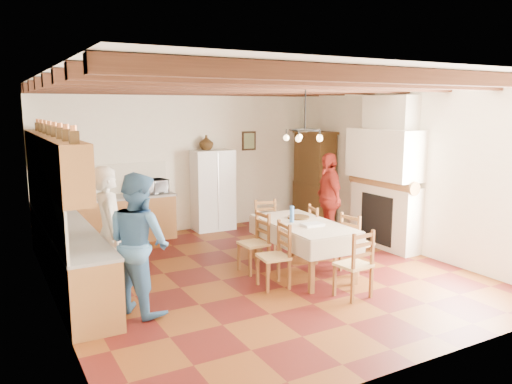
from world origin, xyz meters
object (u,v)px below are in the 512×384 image
(dining_table, at_px, (303,228))
(person_woman_red, at_px, (328,199))
(chair_left_near, at_px, (273,255))
(chair_end_far, at_px, (268,228))
(chair_left_far, at_px, (254,242))
(chair_end_near, at_px, (353,263))
(refrigerator, at_px, (211,190))
(chair_right_far, at_px, (322,233))
(hutch, at_px, (314,178))
(microwave, at_px, (154,186))
(chair_right_near, at_px, (357,242))
(person_man, at_px, (110,232))
(person_woman_blue, at_px, (139,243))

(dining_table, relative_size, person_woman_red, 1.07)
(chair_left_near, bearing_deg, chair_end_far, 158.35)
(dining_table, bearing_deg, chair_left_far, 148.31)
(chair_left_near, relative_size, chair_end_near, 1.00)
(refrigerator, relative_size, person_woman_red, 0.97)
(chair_left_far, relative_size, chair_right_far, 1.00)
(dining_table, bearing_deg, hutch, 51.53)
(chair_end_far, bearing_deg, chair_right_far, -38.08)
(refrigerator, xyz_separation_m, microwave, (-1.29, -0.13, 0.18))
(chair_left_far, xyz_separation_m, chair_right_near, (1.43, -0.79, 0.00))
(chair_end_near, bearing_deg, chair_right_near, -138.59)
(chair_left_near, distance_m, chair_end_near, 1.15)
(dining_table, distance_m, microwave, 3.53)
(hutch, relative_size, chair_right_far, 2.16)
(hutch, xyz_separation_m, person_man, (-5.01, -2.25, -0.12))
(chair_right_far, bearing_deg, hutch, -18.14)
(person_man, xyz_separation_m, person_woman_red, (4.27, 0.76, -0.04))
(refrigerator, xyz_separation_m, dining_table, (0.07, -3.37, -0.13))
(refrigerator, xyz_separation_m, hutch, (2.20, -0.69, 0.18))
(person_man, bearing_deg, hutch, -57.02)
(person_woman_blue, bearing_deg, chair_right_far, -101.17)
(chair_end_far, relative_size, person_man, 0.53)
(refrigerator, xyz_separation_m, chair_left_near, (-0.69, -3.72, -0.37))
(refrigerator, bearing_deg, dining_table, -87.68)
(chair_right_near, bearing_deg, person_man, 68.47)
(hutch, bearing_deg, person_woman_red, -113.18)
(microwave, bearing_deg, person_woman_blue, -128.61)
(dining_table, distance_m, chair_right_far, 0.78)
(dining_table, bearing_deg, chair_left_near, -155.21)
(chair_left_far, xyz_separation_m, person_woman_red, (2.05, 0.78, 0.40))
(refrigerator, height_order, chair_left_far, refrigerator)
(chair_end_far, relative_size, microwave, 1.94)
(person_woman_red, bearing_deg, chair_end_far, -70.96)
(hutch, bearing_deg, person_man, -152.61)
(chair_left_far, xyz_separation_m, chair_end_near, (0.68, -1.61, 0.00))
(dining_table, xyz_separation_m, chair_right_near, (0.77, -0.38, -0.25))
(chair_left_near, height_order, chair_right_near, same)
(dining_table, height_order, chair_right_far, chair_right_far)
(refrigerator, bearing_deg, person_woman_blue, -124.61)
(chair_end_near, height_order, person_woman_red, person_woman_red)
(chair_left_far, distance_m, chair_end_far, 1.01)
(chair_end_near, bearing_deg, chair_left_far, -72.99)
(chair_right_near, relative_size, person_man, 0.53)
(chair_right_near, relative_size, chair_right_far, 1.00)
(chair_left_near, xyz_separation_m, person_woman_red, (2.15, 1.54, 0.40))
(dining_table, bearing_deg, chair_right_near, -26.48)
(chair_left_far, bearing_deg, person_woman_blue, -74.12)
(hutch, relative_size, chair_end_near, 2.16)
(chair_right_far, bearing_deg, chair_left_far, 102.58)
(hutch, distance_m, person_woman_red, 1.68)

